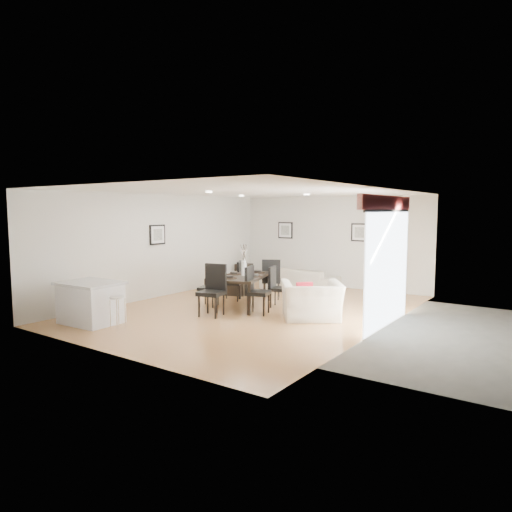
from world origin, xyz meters
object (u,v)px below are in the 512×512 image
Objects in this scene: dining_chair_foot at (271,277)px; armchair at (312,301)px; dining_chair_efar at (276,284)px; sofa at (300,279)px; kitchen_island at (91,302)px; dining_table at (244,279)px; dining_chair_wfar at (235,279)px; dining_chair_enear at (254,287)px; dining_chair_head at (213,287)px; side_table at (244,273)px; coffee_table at (227,286)px; dining_chair_wnear at (212,284)px; bar_stool at (117,301)px.

armchair is at bearing 114.63° from dining_chair_foot.
sofa is at bearing 1.46° from dining_chair_efar.
armchair is at bearing 36.14° from kitchen_island.
dining_table reaches higher than sofa.
dining_chair_efar is 4.15m from kitchen_island.
dining_chair_wfar is (-0.64, 0.49, -0.11)m from dining_table.
dining_chair_enear is (0.64, -3.15, 0.27)m from sofa.
dining_chair_head is at bearing 48.11° from kitchen_island.
armchair is 2.06× the size of side_table.
coffee_table is 4.17m from kitchen_island.
sofa is at bearing 71.44° from kitchen_island.
dining_chair_wnear is 0.77× the size of kitchen_island.
coffee_table is (-1.36, 2.20, -0.40)m from dining_chair_head.
dining_chair_enear reaches higher than dining_table.
dining_chair_wnear is at bearing -164.79° from dining_table.
dining_chair_foot is (0.68, 1.54, 0.04)m from dining_chair_wnear.
bar_stool is at bearing 80.79° from sofa.
dining_table is 1.10m from dining_chair_head.
kitchen_island is at bearing -141.46° from dining_chair_head.
dining_chair_efar is at bearing 106.68° from dining_chair_wnear.
dining_chair_head reaches higher than kitchen_island.
armchair reaches higher than coffee_table.
side_table is at bearing -73.83° from armchair.
armchair is 2.30m from dining_chair_foot.
armchair is 1.15× the size of dining_chair_enear.
dining_chair_wfar is 3.68m from kitchen_island.
dining_chair_wnear is at bearing -65.15° from side_table.
dining_table is 0.81m from dining_chair_wfar.
dining_chair_wnear is at bearing -31.12° from armchair.
dining_table is at bearing -58.87° from coffee_table.
armchair is at bearing -94.64° from dining_chair_enear.
side_table is 6.24m from bar_stool.
dining_chair_head is (0.62, -1.59, 0.07)m from dining_chair_wfar.
dining_chair_head is 4.67m from side_table.
coffee_table is at bearing 47.24° from sofa.
sofa is 3.75× the size of side_table.
dining_chair_wnear is at bearing 36.02° from dining_chair_foot.
dining_chair_enear is at bearing -24.14° from armchair.
dining_chair_foot is at bearing -19.56° from coffee_table.
armchair is at bearing 77.88° from dining_chair_wnear.
armchair is at bearing 46.84° from bar_stool.
bar_stool is (-0.13, -2.64, 0.01)m from dining_chair_wnear.
dining_chair_efar reaches higher than dining_table.
dining_chair_enear is 0.84× the size of kitchen_island.
dining_chair_wnear is 0.93× the size of dining_chair_foot.
coffee_table is (-1.37, -1.57, -0.10)m from sofa.
sofa is 2.28× the size of dining_chair_wnear.
armchair is at bearing -37.77° from side_table.
dining_chair_head is (-0.02, -3.77, 0.30)m from sofa.
dining_chair_enear reaches higher than dining_chair_foot.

